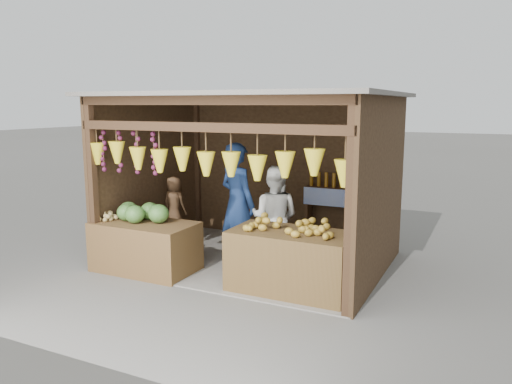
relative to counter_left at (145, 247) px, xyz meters
The scene contains 12 objects.
ground 1.73m from the counter_left, 41.45° to the left, with size 80.00×80.00×0.00m, color #514F49.
stall_structure 2.09m from the counter_left, 41.11° to the left, with size 4.30×3.30×2.66m.
back_shelf 3.37m from the counter_left, 46.05° to the left, with size 1.25×0.32×1.32m.
counter_left is the anchor object (origin of this frame).
counter_right 2.31m from the counter_left, ahead, with size 1.63×0.85×0.83m, color #493318.
stool 1.31m from the counter_left, 104.82° to the left, with size 0.31×0.31×0.29m, color black.
man_standing 1.55m from the counter_left, 41.78° to the left, with size 0.70×0.46×1.91m, color navy.
woman_standing 2.00m from the counter_left, 29.82° to the left, with size 0.77×0.60×1.58m, color silver.
vendor_seated 1.35m from the counter_left, 104.82° to the left, with size 0.47×0.31×0.97m, color #523621.
melon_pile 0.54m from the counter_left, 164.80° to the left, with size 1.00×0.50×0.32m, color #244E14, non-canonical shape.
tanfruit_pile 0.75m from the counter_left, behind, with size 0.34×0.40×0.13m, color tan, non-canonical shape.
mango_pile 2.37m from the counter_left, ahead, with size 1.40×0.64×0.22m, color #A85516, non-canonical shape.
Camera 1 is at (3.39, -6.93, 2.49)m, focal length 35.00 mm.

